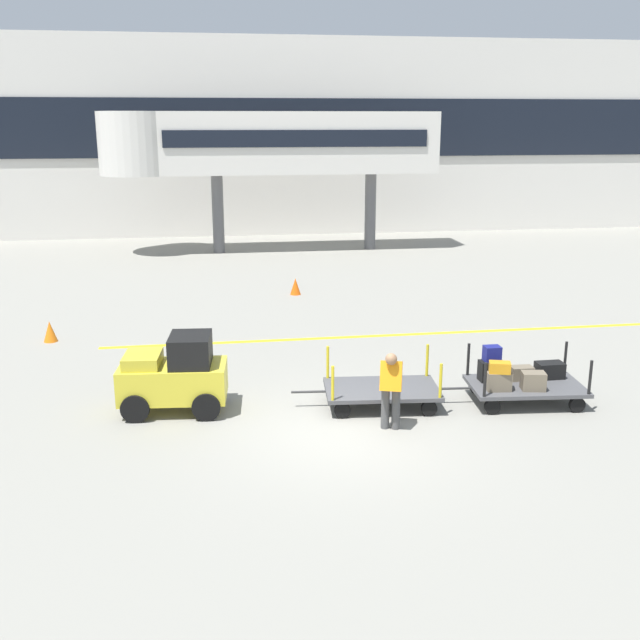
{
  "coord_description": "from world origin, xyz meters",
  "views": [
    {
      "loc": [
        -2.33,
        -12.8,
        5.68
      ],
      "look_at": [
        -0.04,
        2.67,
        1.46
      ],
      "focal_mm": 41.8,
      "sensor_mm": 36.0,
      "label": 1
    }
  ],
  "objects_px": {
    "baggage_handler": "(391,387)",
    "safety_cone_near": "(295,286)",
    "baggage_tug": "(175,375)",
    "baggage_cart_middle": "(521,379)",
    "baggage_cart_lead": "(381,390)",
    "safety_cone_far": "(50,331)"
  },
  "relations": [
    {
      "from": "baggage_tug",
      "to": "baggage_cart_middle",
      "type": "distance_m",
      "value": 7.06
    },
    {
      "from": "baggage_tug",
      "to": "baggage_handler",
      "type": "distance_m",
      "value": 4.33
    },
    {
      "from": "baggage_tug",
      "to": "safety_cone_near",
      "type": "height_order",
      "value": "baggage_tug"
    },
    {
      "from": "baggage_tug",
      "to": "baggage_handler",
      "type": "bearing_deg",
      "value": -21.1
    },
    {
      "from": "baggage_cart_middle",
      "to": "baggage_handler",
      "type": "distance_m",
      "value": 3.19
    },
    {
      "from": "baggage_cart_lead",
      "to": "baggage_tug",
      "type": "bearing_deg",
      "value": 175.31
    },
    {
      "from": "baggage_tug",
      "to": "baggage_handler",
      "type": "xyz_separation_m",
      "value": [
        4.04,
        -1.56,
        0.11
      ]
    },
    {
      "from": "baggage_tug",
      "to": "safety_cone_near",
      "type": "bearing_deg",
      "value": 70.25
    },
    {
      "from": "baggage_handler",
      "to": "safety_cone_near",
      "type": "relative_size",
      "value": 2.84
    },
    {
      "from": "safety_cone_near",
      "to": "baggage_tug",
      "type": "bearing_deg",
      "value": -109.75
    },
    {
      "from": "safety_cone_near",
      "to": "safety_cone_far",
      "type": "height_order",
      "value": "same"
    },
    {
      "from": "baggage_handler",
      "to": "safety_cone_near",
      "type": "distance_m",
      "value": 11.5
    },
    {
      "from": "safety_cone_far",
      "to": "baggage_cart_middle",
      "type": "bearing_deg",
      "value": -29.56
    },
    {
      "from": "baggage_cart_middle",
      "to": "safety_cone_far",
      "type": "xyz_separation_m",
      "value": [
        -10.52,
        5.97,
        -0.22
      ]
    },
    {
      "from": "baggage_handler",
      "to": "safety_cone_near",
      "type": "xyz_separation_m",
      "value": [
        -0.48,
        11.47,
        -0.59
      ]
    },
    {
      "from": "baggage_cart_lead",
      "to": "baggage_handler",
      "type": "xyz_separation_m",
      "value": [
        -0.11,
        -1.22,
        0.52
      ]
    },
    {
      "from": "baggage_cart_middle",
      "to": "baggage_handler",
      "type": "bearing_deg",
      "value": -161.4
    },
    {
      "from": "baggage_cart_middle",
      "to": "baggage_tug",
      "type": "bearing_deg",
      "value": 175.56
    },
    {
      "from": "baggage_cart_middle",
      "to": "safety_cone_near",
      "type": "height_order",
      "value": "baggage_cart_middle"
    },
    {
      "from": "baggage_tug",
      "to": "safety_cone_far",
      "type": "xyz_separation_m",
      "value": [
        -3.48,
        5.42,
        -0.48
      ]
    },
    {
      "from": "baggage_tug",
      "to": "safety_cone_near",
      "type": "distance_m",
      "value": 10.55
    },
    {
      "from": "baggage_tug",
      "to": "safety_cone_far",
      "type": "height_order",
      "value": "baggage_tug"
    }
  ]
}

